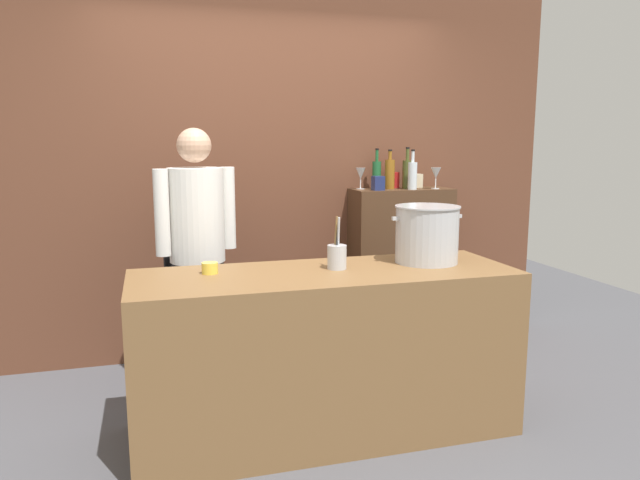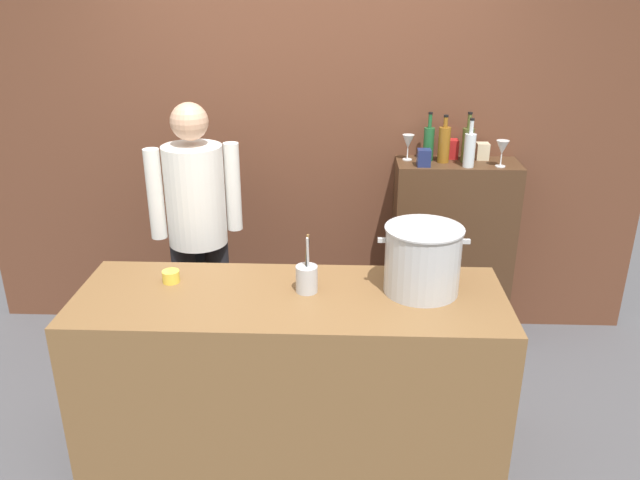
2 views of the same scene
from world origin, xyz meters
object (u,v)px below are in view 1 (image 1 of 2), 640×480
Objects in this scene: wine_glass_short at (436,174)px; wine_glass_tall at (361,174)px; stockpot_large at (427,234)px; spice_tin_cream at (416,181)px; butter_jar at (210,268)px; utensil_crock at (337,256)px; spice_tin_navy at (378,183)px; wine_bottle_olive at (407,173)px; wine_bottle_green at (377,174)px; wine_bottle_amber at (390,174)px; spice_tin_red at (392,180)px; wine_bottle_clear at (412,175)px; chef at (197,241)px.

wine_glass_short is 0.57m from wine_glass_tall.
stockpot_large is 4.07× the size of spice_tin_cream.
stockpot_large reaches higher than butter_jar.
spice_tin_navy is (0.65, 1.06, 0.31)m from utensil_crock.
wine_glass_tall is 1.53× the size of spice_tin_cream.
wine_glass_tall is at bearing 174.55° from wine_bottle_olive.
wine_glass_short is (0.42, -0.13, 0.00)m from wine_bottle_green.
stockpot_large is 1.45× the size of wine_bottle_amber.
wine_bottle_olive is 1.94× the size of wine_glass_tall.
spice_tin_navy is at bearing -156.10° from spice_tin_cream.
wine_bottle_amber is 0.13m from spice_tin_red.
spice_tin_navy is (0.09, -0.14, -0.06)m from wine_glass_tall.
wine_bottle_amber is at bearing 35.98° from spice_tin_navy.
wine_bottle_amber is 0.17m from wine_bottle_clear.
chef is at bearing -168.66° from wine_bottle_clear.
wine_bottle_olive reaches higher than spice_tin_navy.
utensil_crock is 0.91× the size of wine_bottle_olive.
butter_jar is 1.91m from wine_bottle_clear.
wine_glass_short reaches higher than spice_tin_cream.
wine_bottle_amber is at bearing -122.78° from spice_tin_red.
wine_glass_short is (1.78, 0.98, 0.41)m from butter_jar.
chef is 5.36× the size of wine_bottle_olive.
wine_glass_tall is at bearing 157.78° from wine_bottle_clear.
utensil_crock is 1.77× the size of wine_glass_tall.
wine_bottle_olive is at bearing -7.91° from wine_bottle_green.
wine_bottle_green reaches higher than spice_tin_red.
spice_tin_red is (-0.27, 0.19, -0.05)m from wine_glass_short.
wine_glass_tall is at bearing 122.08° from spice_tin_navy.
wine_glass_tall is at bearing -179.64° from chef.
wine_bottle_amber is at bearing 164.55° from wine_glass_short.
wine_bottle_clear is at bearing 48.79° from utensil_crock.
spice_tin_red is (0.28, 0.05, -0.05)m from wine_glass_tall.
utensil_crock reaches higher than butter_jar.
wine_glass_tall is at bearing 168.78° from wine_bottle_amber.
wine_bottle_amber is at bearing -11.22° from wine_glass_tall.
stockpot_large is 1.28m from spice_tin_red.
wine_glass_short is at bearing -64.91° from spice_tin_cream.
butter_jar is (-0.67, 0.07, -0.04)m from utensil_crock.
butter_jar is 0.29× the size of wine_bottle_clear.
wine_bottle_amber is 0.22m from wine_glass_tall.
wine_bottle_olive is 3.00× the size of spice_tin_navy.
wine_glass_short reaches higher than spice_tin_navy.
wine_bottle_olive is 0.11m from wine_bottle_clear.
wine_glass_short is (0.19, -0.10, -0.00)m from wine_bottle_olive.
wine_glass_short is (0.20, 0.01, 0.01)m from wine_bottle_clear.
wine_bottle_green is (0.69, 1.19, 0.36)m from utensil_crock.
butter_jar is 1.72m from wine_glass_tall.
spice_tin_navy is (-0.19, -0.19, -0.01)m from spice_tin_red.
chef is at bearing -169.57° from wine_glass_short.
wine_bottle_clear is 2.85× the size of spice_tin_navy.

